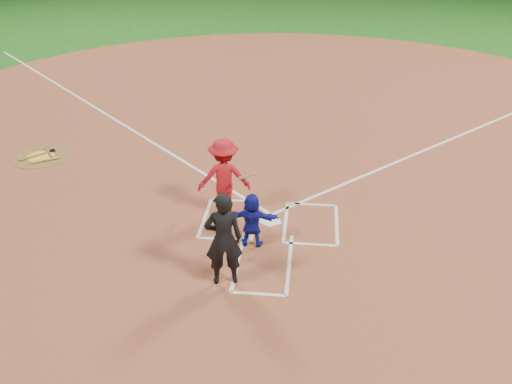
# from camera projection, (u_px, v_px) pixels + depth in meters

# --- Properties ---
(ground) EXTENTS (120.00, 120.00, 0.00)m
(ground) POSITION_uv_depth(u_px,v_px,m) (270.00, 221.00, 13.70)
(ground) COLOR #195715
(ground) RESTS_ON ground
(home_plate_dirt) EXTENTS (28.00, 28.00, 0.01)m
(home_plate_dirt) POSITION_uv_depth(u_px,v_px,m) (285.00, 128.00, 18.95)
(home_plate_dirt) COLOR brown
(home_plate_dirt) RESTS_ON ground
(home_plate) EXTENTS (0.60, 0.60, 0.02)m
(home_plate) POSITION_uv_depth(u_px,v_px,m) (270.00, 221.00, 13.69)
(home_plate) COLOR white
(home_plate) RESTS_ON home_plate_dirt
(on_deck_circle) EXTENTS (1.70, 1.70, 0.01)m
(on_deck_circle) POSITION_uv_depth(u_px,v_px,m) (41.00, 157.00, 16.95)
(on_deck_circle) COLOR brown
(on_deck_circle) RESTS_ON home_plate_dirt
(on_deck_logo) EXTENTS (0.80, 0.80, 0.00)m
(on_deck_logo) POSITION_uv_depth(u_px,v_px,m) (41.00, 156.00, 16.95)
(on_deck_logo) COLOR yellow
(on_deck_logo) RESTS_ON on_deck_circle
(on_deck_bat_a) EXTENTS (0.55, 0.71, 0.06)m
(on_deck_bat_a) POSITION_uv_depth(u_px,v_px,m) (49.00, 152.00, 17.14)
(on_deck_bat_a) COLOR brown
(on_deck_bat_a) RESTS_ON on_deck_circle
(on_deck_bat_b) EXTENTS (0.61, 0.66, 0.06)m
(on_deck_bat_b) POSITION_uv_depth(u_px,v_px,m) (32.00, 156.00, 16.87)
(on_deck_bat_b) COLOR olive
(on_deck_bat_b) RESTS_ON on_deck_circle
(on_deck_bat_c) EXTENTS (0.73, 0.52, 0.06)m
(on_deck_bat_c) POSITION_uv_depth(u_px,v_px,m) (46.00, 160.00, 16.65)
(on_deck_bat_c) COLOR #A57B3C
(on_deck_bat_c) RESTS_ON on_deck_circle
(bat_weight_donut) EXTENTS (0.19, 0.19, 0.05)m
(bat_weight_donut) POSITION_uv_depth(u_px,v_px,m) (52.00, 150.00, 17.27)
(bat_weight_donut) COLOR black
(bat_weight_donut) RESTS_ON on_deck_circle
(catcher) EXTENTS (1.18, 0.41, 1.27)m
(catcher) POSITION_uv_depth(u_px,v_px,m) (252.00, 220.00, 12.50)
(catcher) COLOR #121998
(catcher) RESTS_ON home_plate_dirt
(umpire) EXTENTS (0.83, 0.64, 2.03)m
(umpire) POSITION_uv_depth(u_px,v_px,m) (224.00, 239.00, 11.13)
(umpire) COLOR black
(umpire) RESTS_ON home_plate_dirt
(chalk_markings) EXTENTS (28.35, 17.32, 0.01)m
(chalk_markings) POSITION_uv_depth(u_px,v_px,m) (284.00, 136.00, 18.32)
(chalk_markings) COLOR white
(chalk_markings) RESTS_ON home_plate_dirt
(batter_at_plate) EXTENTS (1.49, 1.02, 1.97)m
(batter_at_plate) POSITION_uv_depth(u_px,v_px,m) (224.00, 178.00, 13.55)
(batter_at_plate) COLOR red
(batter_at_plate) RESTS_ON home_plate_dirt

